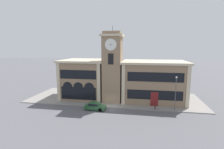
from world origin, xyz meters
name	(u,v)px	position (x,y,z in m)	size (l,w,h in m)	color
ground_plane	(109,108)	(0.00, 0.00, 0.00)	(300.00, 300.00, 0.00)	#56565B
sidewalk_kerb	(114,98)	(0.00, 6.94, 0.07)	(39.32, 13.89, 0.15)	gray
clock_tower	(112,67)	(0.00, 4.39, 7.70)	(4.65, 4.65, 16.48)	#897056
town_hall_left_wing	(85,78)	(-7.18, 7.12, 4.56)	(10.52, 10.16, 9.07)	#897056
town_hall_right_wing	(153,81)	(8.97, 7.13, 4.50)	(14.09, 10.16, 8.95)	#897056
parked_car_near	(95,106)	(-2.45, -1.32, 0.75)	(4.14, 2.07, 1.43)	#285633
street_lamp	(176,89)	(12.68, 0.64, 4.35)	(0.36, 0.36, 6.51)	#4C4C51
bollard	(155,107)	(9.03, 0.43, 0.67)	(0.18, 0.18, 1.06)	black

